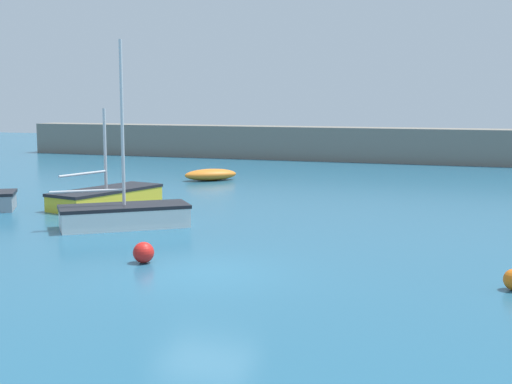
{
  "coord_description": "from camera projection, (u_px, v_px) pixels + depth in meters",
  "views": [
    {
      "loc": [
        7.28,
        -16.43,
        4.46
      ],
      "look_at": [
        -1.85,
        9.0,
        0.89
      ],
      "focal_mm": 50.0,
      "sensor_mm": 36.0,
      "label": 1
    }
  ],
  "objects": [
    {
      "name": "mooring_buoy_red",
      "position": [
        144.0,
        253.0,
        19.37
      ],
      "size": [
        0.58,
        0.58,
        0.58
      ],
      "primitive_type": "sphere",
      "color": "red",
      "rests_on": "ground_plane"
    },
    {
      "name": "ground_plane",
      "position": [
        205.0,
        276.0,
        18.37
      ],
      "size": [
        120.0,
        120.0,
        0.2
      ],
      "primitive_type": "cube",
      "color": "#235B7A"
    },
    {
      "name": "harbor_breakwater",
      "position": [
        400.0,
        145.0,
        49.6
      ],
      "size": [
        58.64,
        2.51,
        2.39
      ],
      "primitive_type": "cube",
      "color": "slate",
      "rests_on": "ground_plane"
    },
    {
      "name": "sailboat_twin_hulled",
      "position": [
        106.0,
        197.0,
        29.59
      ],
      "size": [
        2.94,
        5.38,
        4.05
      ],
      "rotation": [
        0.0,
        0.0,
        1.34
      ],
      "color": "yellow",
      "rests_on": "ground_plane"
    },
    {
      "name": "sailboat_tall_mast",
      "position": [
        124.0,
        215.0,
        24.68
      ],
      "size": [
        4.5,
        4.07,
        6.42
      ],
      "rotation": [
        0.0,
        0.0,
        0.67
      ],
      "color": "white",
      "rests_on": "ground_plane"
    },
    {
      "name": "open_tender_yellow",
      "position": [
        211.0,
        175.0,
        38.75
      ],
      "size": [
        3.03,
        2.91,
        0.63
      ],
      "rotation": [
        0.0,
        0.0,
        3.88
      ],
      "color": "orange",
      "rests_on": "ground_plane"
    }
  ]
}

